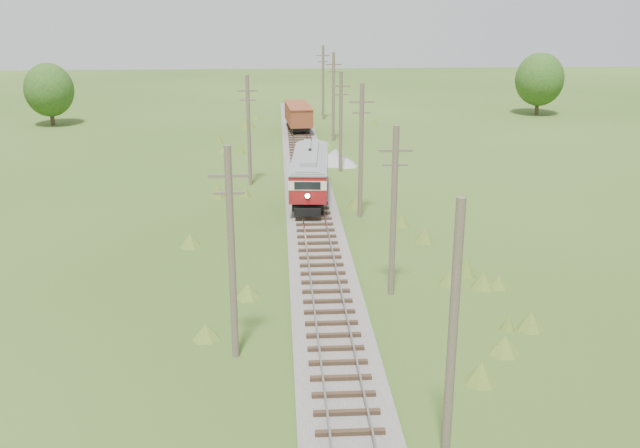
{
  "coord_description": "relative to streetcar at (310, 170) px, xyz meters",
  "views": [
    {
      "loc": [
        -2.27,
        -14.88,
        14.55
      ],
      "look_at": [
        0.0,
        22.89,
        2.21
      ],
      "focal_mm": 40.0,
      "sensor_mm": 36.0,
      "label": 1
    }
  ],
  "objects": [
    {
      "name": "utility_pole_l_a",
      "position": [
        -4.2,
        -22.89,
        2.26
      ],
      "size": [
        1.6,
        0.3,
        9.0
      ],
      "color": "brown",
      "rests_on": "ground"
    },
    {
      "name": "gravel_pile",
      "position": [
        2.96,
        11.88,
        -1.76
      ],
      "size": [
        3.6,
        3.82,
        1.31
      ],
      "color": "gray",
      "rests_on": "ground"
    },
    {
      "name": "utility_pole_r_2",
      "position": [
        3.3,
        -16.89,
        2.05
      ],
      "size": [
        1.6,
        0.3,
        8.6
      ],
      "color": "brown",
      "rests_on": "ground"
    },
    {
      "name": "utility_pole_r_6",
      "position": [
        3.2,
        35.11,
        2.11
      ],
      "size": [
        1.6,
        0.3,
        8.7
      ],
      "color": "brown",
      "rests_on": "ground"
    },
    {
      "name": "utility_pole_r_5",
      "position": [
        3.4,
        22.11,
        2.21
      ],
      "size": [
        1.6,
        0.3,
        8.9
      ],
      "color": "brown",
      "rests_on": "ground"
    },
    {
      "name": "gondola",
      "position": [
        0.0,
        26.98,
        -0.48
      ],
      "size": [
        2.94,
        7.55,
        2.45
      ],
      "rotation": [
        0.0,
        0.0,
        0.07
      ],
      "color": "black",
      "rests_on": "ground"
    },
    {
      "name": "tree_mid_b",
      "position": [
        30.0,
        37.11,
        1.96
      ],
      "size": [
        5.88,
        5.88,
        7.57
      ],
      "color": "#38281C",
      "rests_on": "ground"
    },
    {
      "name": "tree_mid_a",
      "position": [
        -28.0,
        33.11,
        1.65
      ],
      "size": [
        5.46,
        5.46,
        7.03
      ],
      "color": "#38281C",
      "rests_on": "ground"
    },
    {
      "name": "streetcar",
      "position": [
        0.0,
        0.0,
        0.0
      ],
      "size": [
        3.33,
        10.92,
        4.94
      ],
      "rotation": [
        0.0,
        0.0,
        -0.08
      ],
      "color": "black",
      "rests_on": "ground"
    },
    {
      "name": "railbed_main",
      "position": [
        0.0,
        -0.89,
        -2.18
      ],
      "size": [
        3.6,
        96.0,
        0.57
      ],
      "color": "#605B54",
      "rests_on": "ground"
    },
    {
      "name": "utility_pole_r_1",
      "position": [
        3.1,
        -29.89,
        2.03
      ],
      "size": [
        0.3,
        0.3,
        8.8
      ],
      "color": "brown",
      "rests_on": "ground"
    },
    {
      "name": "utility_pole_r_4",
      "position": [
        3.0,
        9.11,
        1.95
      ],
      "size": [
        1.6,
        0.3,
        8.4
      ],
      "color": "brown",
      "rests_on": "ground"
    },
    {
      "name": "utility_pole_l_b",
      "position": [
        -4.5,
        5.11,
        2.05
      ],
      "size": [
        1.6,
        0.3,
        8.6
      ],
      "color": "brown",
      "rests_on": "ground"
    },
    {
      "name": "utility_pole_r_3",
      "position": [
        3.2,
        -3.89,
        2.26
      ],
      "size": [
        1.6,
        0.3,
        9.0
      ],
      "color": "brown",
      "rests_on": "ground"
    }
  ]
}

